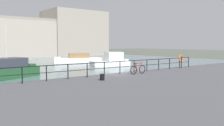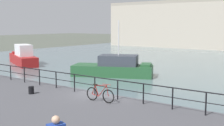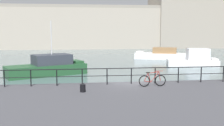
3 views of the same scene
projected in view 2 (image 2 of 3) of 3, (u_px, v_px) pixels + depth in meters
ground_plane at (104, 110)px, 17.69m from camera, size 240.00×240.00×0.00m
moored_blue_motorboat at (115, 68)px, 29.53m from camera, size 8.34×5.84×5.54m
moored_harbor_tender at (23, 57)px, 38.20m from camera, size 8.10×5.19×2.60m
quay_railing at (74, 79)px, 17.82m from camera, size 22.54×0.07×1.08m
parked_bicycle at (100, 94)px, 15.47m from camera, size 1.77×0.15×0.98m
mooring_bollard at (31, 90)px, 17.27m from camera, size 0.32×0.32×0.44m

